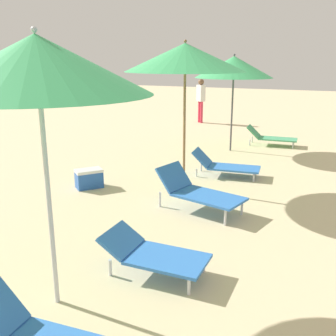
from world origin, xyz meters
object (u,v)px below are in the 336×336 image
object	(u,v)px
umbrella_third	(37,65)
lounger_fourth_shoreside	(224,165)
umbrella_farthest	(234,67)
lounger_third_shoreside	(154,254)
lounger_fourth_inland	(198,191)
umbrella_fourth	(185,58)
cooler_box	(89,178)
person_walking_near	(201,96)
lounger_farthest_shoreside	(270,137)

from	to	relation	value
umbrella_third	lounger_fourth_shoreside	bearing A→B (deg)	86.46
umbrella_farthest	lounger_third_shoreside	bearing A→B (deg)	-82.47
lounger_fourth_shoreside	lounger_fourth_inland	world-z (taller)	lounger_fourth_inland
lounger_third_shoreside	umbrella_fourth	size ratio (longest dim) A/B	0.45
umbrella_fourth	cooler_box	bearing A→B (deg)	-158.48
person_walking_near	lounger_farthest_shoreside	bearing A→B (deg)	85.28
cooler_box	lounger_fourth_shoreside	bearing A→B (deg)	39.97
umbrella_fourth	lounger_farthest_shoreside	size ratio (longest dim) A/B	1.91
lounger_farthest_shoreside	lounger_third_shoreside	bearing A→B (deg)	-93.96
person_walking_near	umbrella_farthest	bearing A→B (deg)	68.40
lounger_fourth_shoreside	lounger_fourth_inland	distance (m)	2.21
umbrella_third	lounger_fourth_shoreside	distance (m)	5.85
cooler_box	lounger_fourth_inland	bearing A→B (deg)	-6.23
lounger_farthest_shoreside	umbrella_farthest	bearing A→B (deg)	-132.47
lounger_fourth_inland	cooler_box	xyz separation A→B (m)	(-2.47, 0.27, -0.16)
lounger_third_shoreside	cooler_box	world-z (taller)	lounger_third_shoreside
cooler_box	umbrella_farthest	bearing A→B (deg)	68.44
umbrella_farthest	lounger_farthest_shoreside	world-z (taller)	umbrella_farthest
lounger_fourth_shoreside	lounger_farthest_shoreside	xyz separation A→B (m)	(0.38, 3.70, 0.01)
lounger_third_shoreside	person_walking_near	distance (m)	11.92
lounger_fourth_inland	lounger_farthest_shoreside	bearing A→B (deg)	101.96
umbrella_fourth	umbrella_farthest	distance (m)	3.76
umbrella_farthest	lounger_farthest_shoreside	bearing A→B (deg)	51.43
lounger_fourth_shoreside	person_walking_near	distance (m)	7.65
lounger_third_shoreside	lounger_fourth_inland	distance (m)	2.23
cooler_box	person_walking_near	bearing A→B (deg)	94.63
lounger_farthest_shoreside	person_walking_near	world-z (taller)	person_walking_near
lounger_fourth_inland	person_walking_near	bearing A→B (deg)	123.29
umbrella_farthest	cooler_box	world-z (taller)	umbrella_farthest
umbrella_third	lounger_farthest_shoreside	size ratio (longest dim) A/B	1.88
umbrella_farthest	cooler_box	size ratio (longest dim) A/B	4.30
person_walking_near	cooler_box	distance (m)	8.99
umbrella_farthest	umbrella_fourth	bearing A→B (deg)	-89.29
person_walking_near	umbrella_fourth	bearing A→B (deg)	56.34
umbrella_third	person_walking_near	distance (m)	12.73
umbrella_third	umbrella_fourth	distance (m)	4.16
umbrella_third	lounger_fourth_inland	size ratio (longest dim) A/B	1.75
umbrella_third	person_walking_near	size ratio (longest dim) A/B	1.63
umbrella_farthest	lounger_fourth_inland	bearing A→B (deg)	-81.57
cooler_box	lounger_third_shoreside	bearing A→B (deg)	-42.76
lounger_farthest_shoreside	umbrella_third	bearing A→B (deg)	-98.41
umbrella_fourth	lounger_fourth_inland	xyz separation A→B (m)	(0.66, -0.98, -2.24)
umbrella_fourth	cooler_box	world-z (taller)	umbrella_fourth
lounger_third_shoreside	cooler_box	xyz separation A→B (m)	(-2.68, 2.48, -0.07)
umbrella_fourth	lounger_fourth_inland	world-z (taller)	umbrella_fourth
umbrella_third	lounger_farthest_shoreside	world-z (taller)	umbrella_third
umbrella_fourth	umbrella_farthest	bearing A→B (deg)	90.71
umbrella_fourth	lounger_third_shoreside	bearing A→B (deg)	-74.73
lounger_third_shoreside	person_walking_near	xyz separation A→B (m)	(-3.41, 11.40, 0.81)
lounger_fourth_inland	person_walking_near	distance (m)	9.75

